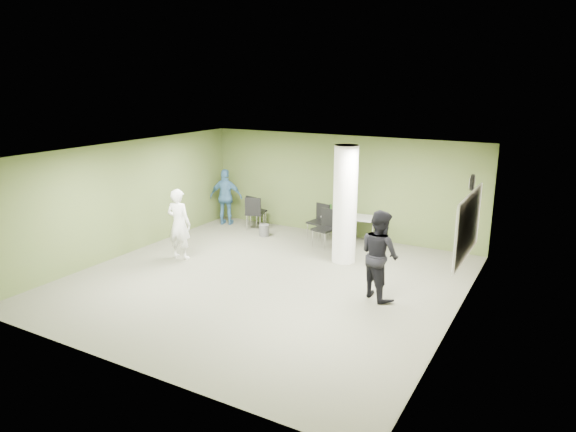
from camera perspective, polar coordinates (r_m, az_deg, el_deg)
The scene contains 17 objects.
floor at distance 11.28m, azimuth -2.62°, elevation -7.18°, with size 8.00×8.00×0.00m, color #4C4D3C.
ceiling at distance 10.55m, azimuth -2.80°, elevation 7.06°, with size 8.00×8.00×0.00m, color white.
wall_back at distance 14.29m, azimuth 5.82°, elevation 3.36°, with size 8.00×0.02×2.80m, color #4E5E2C.
wall_left at distance 13.34m, azimuth -17.46°, elevation 1.91°, with size 0.02×8.00×2.80m, color #4E5E2C.
wall_right_cream at distance 9.43m, azimuth 18.44°, elevation -3.40°, with size 0.02×8.00×2.80m, color beige.
column at distance 12.11m, azimuth 6.36°, elevation 1.25°, with size 0.56×0.56×2.80m, color silver.
whiteboard at distance 10.55m, azimuth 19.36°, elevation -1.00°, with size 0.05×2.30×1.30m.
wall_clock at distance 10.36m, azimuth 19.77°, elevation 3.53°, with size 0.06×0.32×0.32m.
folding_table at distance 13.86m, azimuth 6.89°, elevation -0.18°, with size 1.55×0.82×0.96m.
wastebasket at distance 14.36m, azimuth -2.66°, elevation -1.60°, with size 0.28×0.28×0.33m, color #4C4C4C.
chair_back_left at distance 15.30m, azimuth -3.73°, elevation 0.85°, with size 0.56×0.56×0.92m.
chair_back_right at distance 14.86m, azimuth -3.77°, elevation 0.60°, with size 0.61×0.61×0.99m.
chair_table_left at distance 14.09m, azimuth 3.57°, elevation -0.28°, with size 0.57×0.57×0.95m.
chair_table_right at distance 13.42m, azimuth 4.22°, elevation -0.99°, with size 0.58×0.58×0.98m.
woman_white at distance 12.67m, azimuth -12.03°, elevation -0.87°, with size 0.63×0.41×1.73m, color white.
man_black at distance 10.30m, azimuth 10.13°, elevation -4.24°, with size 0.88×0.68×1.80m, color black.
man_blue at distance 15.48m, azimuth -6.89°, elevation 2.11°, with size 0.99×0.41×1.68m, color #38648B.
Camera 1 is at (5.56, -8.86, 4.23)m, focal length 32.00 mm.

